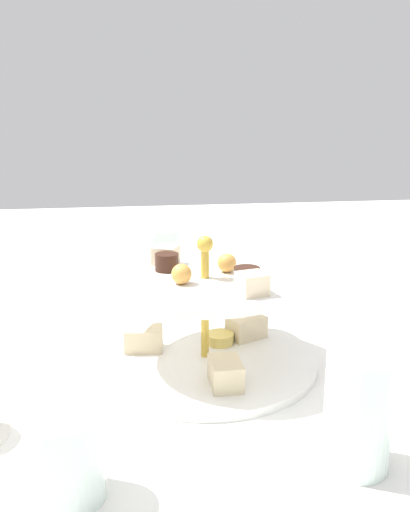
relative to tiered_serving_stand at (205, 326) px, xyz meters
name	(u,v)px	position (x,y,z in m)	size (l,w,h in m)	color
ground_plane	(205,363)	(0.00, 0.00, -0.05)	(2.40, 2.40, 0.00)	white
tiered_serving_stand	(205,326)	(0.00, 0.00, 0.00)	(0.28, 0.28, 0.17)	white
water_glass_tall_right	(161,263)	(0.27, 0.04, 0.01)	(0.07, 0.07, 0.12)	silver
water_glass_short_left	(65,457)	(-0.23, 0.15, -0.01)	(0.06, 0.06, 0.08)	silver
butter_knife_left	(399,321)	(0.10, -0.31, -0.05)	(0.17, 0.01, 0.00)	silver
water_glass_mid_back	(358,411)	(-0.22, -0.10, 0.00)	(0.06, 0.06, 0.11)	silver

